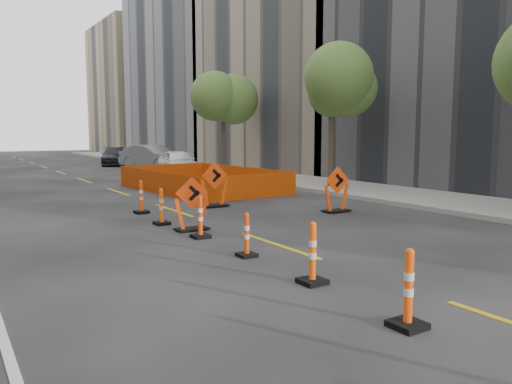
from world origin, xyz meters
TOP-DOWN VIEW (x-y plane):
  - ground_plane at (0.00, 0.00)m, footprint 140.00×140.00m
  - sidewalk_right at (9.00, 12.00)m, footprint 4.00×90.00m
  - bld_right_c at (17.00, 23.80)m, footprint 12.00×16.00m
  - bld_right_d at (17.00, 40.20)m, footprint 12.00×18.00m
  - bld_right_e at (17.00, 58.60)m, footprint 12.00×14.00m
  - tree_r_b at (8.40, 12.00)m, footprint 2.80×2.80m
  - tree_r_c at (8.40, 22.00)m, footprint 2.80×2.80m
  - channelizer_2 at (-1.30, -0.83)m, footprint 0.42×0.42m
  - channelizer_3 at (-1.15, 1.33)m, footprint 0.42×0.42m
  - channelizer_4 at (-1.13, 3.49)m, footprint 0.36×0.36m
  - channelizer_5 at (-1.13, 5.65)m, footprint 0.41×0.41m
  - channelizer_6 at (-1.26, 7.82)m, footprint 0.40×0.40m
  - channelizer_7 at (-1.08, 9.98)m, footprint 0.41×0.41m
  - chevron_sign_left at (-0.91, 6.61)m, footprint 1.08×0.89m
  - chevron_sign_center at (1.49, 9.96)m, footprint 1.06×0.66m
  - chevron_sign_right at (4.27, 6.89)m, footprint 1.02×0.67m
  - safety_fence at (3.37, 14.80)m, footprint 4.94×7.84m
  - parked_car_near at (5.73, 22.80)m, footprint 2.42×4.65m
  - parked_car_mid at (6.09, 28.14)m, footprint 3.62×5.34m
  - parked_car_far at (5.06, 33.64)m, footprint 3.20×5.09m

SIDE VIEW (x-z plane):
  - ground_plane at x=0.00m, z-range 0.00..0.00m
  - sidewalk_right at x=9.00m, z-range 0.00..0.15m
  - channelizer_4 at x=-1.13m, z-range 0.00..0.92m
  - safety_fence at x=3.37m, z-range 0.00..0.94m
  - channelizer_6 at x=-1.26m, z-range 0.00..1.01m
  - channelizer_5 at x=-1.13m, z-range 0.00..1.03m
  - channelizer_7 at x=-1.08m, z-range 0.00..1.05m
  - channelizer_3 at x=-1.15m, z-range 0.00..1.06m
  - channelizer_2 at x=-1.30m, z-range 0.00..1.06m
  - parked_car_far at x=5.06m, z-range 0.00..1.37m
  - chevron_sign_left at x=-0.91m, z-range 0.00..1.40m
  - chevron_sign_right at x=4.27m, z-range 0.00..1.46m
  - parked_car_near at x=5.73m, z-range 0.00..1.51m
  - chevron_sign_center at x=1.49m, z-range 0.00..1.55m
  - parked_car_mid at x=6.09m, z-range 0.00..1.67m
  - tree_r_b at x=8.40m, z-range 1.55..7.50m
  - tree_r_c at x=8.40m, z-range 1.55..7.50m
  - bld_right_c at x=17.00m, z-range 0.00..14.00m
  - bld_right_e at x=17.00m, z-range 0.00..16.00m
  - bld_right_d at x=17.00m, z-range 0.00..20.00m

